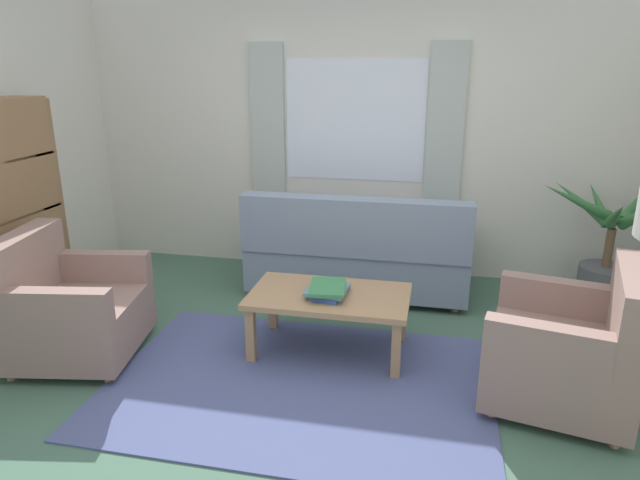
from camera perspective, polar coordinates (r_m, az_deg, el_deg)
ground_plane at (r=3.67m, az=-2.19°, el=-14.54°), size 6.24×6.24×0.00m
wall_back at (r=5.37m, az=3.63°, el=10.54°), size 5.32×0.12×2.60m
window_with_curtains at (r=5.27m, az=3.52°, el=12.05°), size 1.98×0.07×1.40m
area_rug at (r=3.67m, az=-2.19°, el=-14.46°), size 2.41×1.69×0.01m
couch at (r=4.89m, az=3.88°, el=-1.37°), size 1.90×0.82×0.92m
armchair_left at (r=4.22m, az=-24.45°, el=-6.37°), size 0.95×0.97×0.88m
armchair_right at (r=3.64m, az=24.41°, el=-10.16°), size 0.98×0.99×0.88m
coffee_table at (r=3.88m, az=0.96°, el=-6.28°), size 1.10×0.64×0.44m
book_stack_on_table at (r=3.82m, az=0.86°, el=-5.12°), size 0.29×0.36×0.08m
potted_plant at (r=5.20m, az=27.32°, el=-1.34°), size 1.11×0.92×1.11m
bookshelf at (r=4.80m, az=-29.14°, el=2.53°), size 0.30×0.94×1.72m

